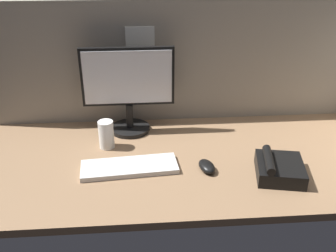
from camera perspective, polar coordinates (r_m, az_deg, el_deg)
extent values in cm
cube|color=#8C6B4C|center=(158.89, 2.56, -4.88)|extent=(180.00, 80.00, 3.00)
cube|color=gray|center=(180.59, 1.34, 9.57)|extent=(180.00, 5.00, 56.76)
cube|color=white|center=(174.17, -4.17, 12.46)|extent=(12.87, 0.40, 13.06)
cylinder|color=black|center=(178.17, -5.64, -0.37)|extent=(18.00, 18.00, 1.80)
cylinder|color=black|center=(175.35, -5.73, 1.49)|extent=(3.20, 3.20, 11.00)
cube|color=black|center=(169.22, -6.01, 7.33)|extent=(40.74, 2.40, 26.15)
cube|color=white|center=(167.90, -6.02, 7.17)|extent=(38.34, 0.60, 23.75)
cube|color=silver|center=(149.56, -5.77, -6.10)|extent=(37.94, 15.97, 2.00)
ellipsoid|color=black|center=(148.66, 5.79, -6.00)|extent=(7.61, 10.61, 3.40)
cylinder|color=white|center=(163.25, -9.18, -1.25)|extent=(6.43, 6.43, 12.09)
cube|color=black|center=(150.20, 16.29, -6.19)|extent=(20.49, 22.04, 5.60)
cylinder|color=black|center=(146.38, 14.78, -4.88)|extent=(6.59, 17.39, 3.20)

